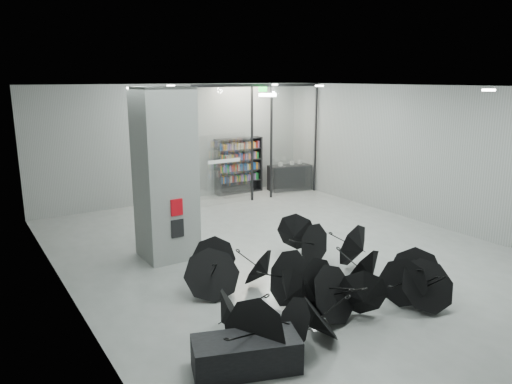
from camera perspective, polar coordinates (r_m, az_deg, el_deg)
room at (r=10.82m, az=5.66°, el=6.11°), size 14.00×14.02×4.01m
column at (r=11.43m, az=-10.71°, el=2.04°), size 1.20×1.20×4.00m
fire_cabinet at (r=11.02m, az=-9.34°, el=-1.80°), size 0.28×0.04×0.38m
info_panel at (r=11.16m, az=-9.25°, el=-4.28°), size 0.30×0.03×0.42m
exit_sign at (r=16.44m, az=0.80°, el=12.03°), size 0.30×0.06×0.15m
glass_partition at (r=16.72m, az=0.38°, el=6.43°), size 5.06×0.08×4.00m
bench at (r=7.45m, az=-1.17°, el=-18.58°), size 1.69×1.14×0.50m
bookshelf at (r=17.90m, az=-2.05°, el=3.13°), size 1.87×0.40×2.05m
shop_counter at (r=18.49m, az=3.97°, el=1.72°), size 1.69×0.93×0.96m
umbrella_cluster at (r=9.45m, az=7.94°, el=-11.04°), size 5.31×4.90×1.30m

